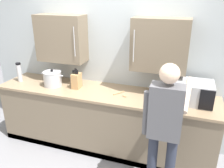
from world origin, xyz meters
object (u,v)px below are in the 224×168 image
(microwave_oven, at_px, (186,92))
(stock_pot, at_px, (53,79))
(knife_block, at_px, (77,81))
(thermos_flask, at_px, (19,72))
(wooden_spoon, at_px, (122,94))
(person_figure, at_px, (165,124))

(microwave_oven, relative_size, stock_pot, 2.17)
(knife_block, relative_size, thermos_flask, 1.02)
(knife_block, bearing_deg, stock_pot, -174.30)
(knife_block, bearing_deg, microwave_oven, 1.64)
(wooden_spoon, height_order, thermos_flask, thermos_flask)
(person_figure, bearing_deg, thermos_flask, 164.78)
(microwave_oven, bearing_deg, wooden_spoon, -174.59)
(stock_pot, relative_size, person_figure, 0.22)
(knife_block, relative_size, wooden_spoon, 1.53)
(person_figure, bearing_deg, knife_block, 153.48)
(knife_block, xyz_separation_m, wooden_spoon, (0.71, -0.03, -0.11))
(wooden_spoon, xyz_separation_m, stock_pot, (-1.09, -0.00, 0.10))
(microwave_oven, xyz_separation_m, stock_pot, (-1.92, -0.08, -0.02))
(stock_pot, xyz_separation_m, person_figure, (1.75, -0.64, -0.07))
(microwave_oven, distance_m, person_figure, 0.75)
(wooden_spoon, relative_size, person_figure, 0.13)
(knife_block, bearing_deg, person_figure, -26.52)
(wooden_spoon, relative_size, thermos_flask, 0.66)
(wooden_spoon, distance_m, person_figure, 0.92)
(microwave_oven, height_order, stock_pot, microwave_oven)
(thermos_flask, bearing_deg, wooden_spoon, 0.31)
(microwave_oven, distance_m, wooden_spoon, 0.84)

